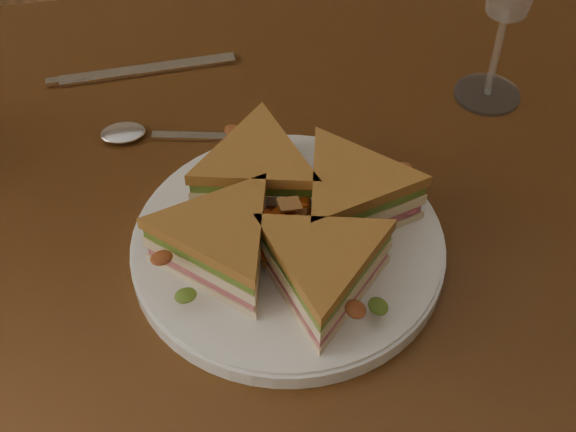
{
  "coord_description": "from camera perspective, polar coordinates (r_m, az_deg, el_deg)",
  "views": [
    {
      "loc": [
        -0.03,
        -0.53,
        1.32
      ],
      "look_at": [
        0.05,
        -0.06,
        0.8
      ],
      "focal_mm": 50.0,
      "sensor_mm": 36.0,
      "label": 1
    }
  ],
  "objects": [
    {
      "name": "crisps_mound",
      "position": [
        0.71,
        0.0,
        -0.49
      ],
      "size": [
        0.09,
        0.09,
        0.05
      ],
      "primitive_type": null,
      "color": "#D6561B",
      "rests_on": "plate"
    },
    {
      "name": "sandwich_wedges",
      "position": [
        0.7,
        -0.0,
        -0.27
      ],
      "size": [
        0.29,
        0.29,
        0.06
      ],
      "color": "beige",
      "rests_on": "plate"
    },
    {
      "name": "plate",
      "position": [
        0.73,
        0.0,
        -2.22
      ],
      "size": [
        0.28,
        0.28,
        0.02
      ],
      "primitive_type": "cylinder",
      "color": "white",
      "rests_on": "table"
    },
    {
      "name": "knife",
      "position": [
        0.95,
        -10.78,
        10.05
      ],
      "size": [
        0.22,
        0.02,
        0.0
      ],
      "rotation": [
        0.0,
        0.0,
        0.04
      ],
      "color": "silver",
      "rests_on": "table"
    },
    {
      "name": "spoon",
      "position": [
        0.86,
        -10.14,
        5.74
      ],
      "size": [
        0.18,
        0.06,
        0.01
      ],
      "rotation": [
        0.0,
        0.0,
        -0.22
      ],
      "color": "silver",
      "rests_on": "table"
    },
    {
      "name": "table",
      "position": [
        0.85,
        -4.21,
        -4.12
      ],
      "size": [
        1.2,
        0.8,
        0.75
      ],
      "color": "#381E0C",
      "rests_on": "ground"
    }
  ]
}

